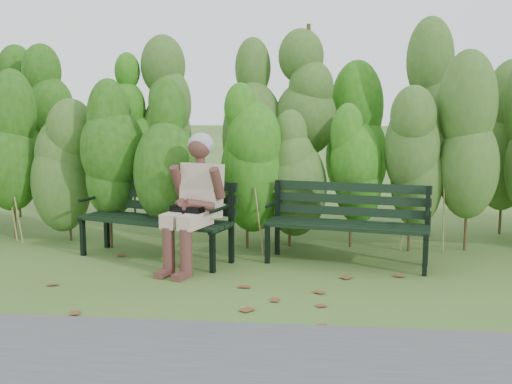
# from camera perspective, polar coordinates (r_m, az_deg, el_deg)

# --- Properties ---
(ground) EXTENTS (80.00, 80.00, 0.00)m
(ground) POSITION_cam_1_polar(r_m,az_deg,el_deg) (5.17, -0.39, -8.82)
(ground) COLOR #485C24
(hedge_band) EXTENTS (11.04, 1.67, 2.42)m
(hedge_band) POSITION_cam_1_polar(r_m,az_deg,el_deg) (6.80, 1.28, 6.07)
(hedge_band) COLOR #47381E
(hedge_band) RESTS_ON ground
(leaf_litter) EXTENTS (5.79, 2.14, 0.01)m
(leaf_litter) POSITION_cam_1_polar(r_m,az_deg,el_deg) (5.18, -3.80, -8.76)
(leaf_litter) COLOR brown
(leaf_litter) RESTS_ON ground
(bench_left) EXTENTS (1.65, 1.00, 0.79)m
(bench_left) POSITION_cam_1_polar(r_m,az_deg,el_deg) (6.05, -9.19, -1.89)
(bench_left) COLOR black
(bench_left) RESTS_ON ground
(bench_right) EXTENTS (1.61, 0.79, 0.77)m
(bench_right) POSITION_cam_1_polar(r_m,az_deg,el_deg) (5.85, 8.76, -2.33)
(bench_right) COLOR black
(bench_right) RESTS_ON ground
(seated_woman) EXTENTS (0.59, 0.82, 1.26)m
(seated_woman) POSITION_cam_1_polar(r_m,az_deg,el_deg) (5.60, -5.86, -0.20)
(seated_woman) COLOR #BDA991
(seated_woman) RESTS_ON ground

